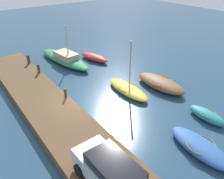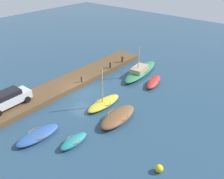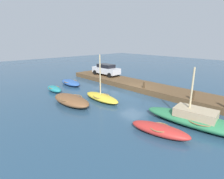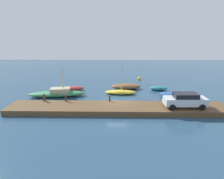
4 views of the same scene
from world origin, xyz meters
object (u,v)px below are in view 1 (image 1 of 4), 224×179
object	(u,v)px
rowboat_blue	(200,147)
mooring_post_west	(28,59)
sailboat_green	(64,58)
motorboat_brown	(160,83)
rowboat_red	(94,57)
dinghy_teal	(207,115)
rowboat_yellow	(128,89)
parked_car	(114,176)
mooring_post_mid_east	(65,93)
mooring_post_mid_west	(38,68)

from	to	relation	value
rowboat_blue	mooring_post_west	distance (m)	16.84
sailboat_green	motorboat_brown	world-z (taller)	sailboat_green
rowboat_red	dinghy_teal	world-z (taller)	rowboat_red
rowboat_yellow	motorboat_brown	bearing A→B (deg)	71.11
rowboat_blue	parked_car	bearing A→B (deg)	-91.50
rowboat_blue	dinghy_teal	xyz separation A→B (m)	(-1.46, 2.89, 0.01)
dinghy_teal	parked_car	bearing A→B (deg)	-82.61
sailboat_green	motorboat_brown	xyz separation A→B (m)	(9.56, 3.95, -0.06)
mooring_post_mid_east	parked_car	world-z (taller)	parked_car
mooring_post_mid_west	rowboat_red	bearing A→B (deg)	96.68
mooring_post_west	mooring_post_mid_west	distance (m)	2.58
sailboat_green	mooring_post_mid_east	world-z (taller)	sailboat_green
rowboat_yellow	mooring_post_mid_east	size ratio (longest dim) A/B	6.19
rowboat_red	mooring_post_west	size ratio (longest dim) A/B	4.58
rowboat_red	mooring_post_mid_west	bearing A→B (deg)	-95.85
rowboat_red	mooring_post_west	bearing A→B (deg)	-119.04
rowboat_blue	sailboat_green	world-z (taller)	sailboat_green
motorboat_brown	mooring_post_mid_east	world-z (taller)	mooring_post_mid_east
rowboat_yellow	mooring_post_west	size ratio (longest dim) A/B	5.29
mooring_post_mid_west	mooring_post_west	bearing A→B (deg)	180.00
sailboat_green	mooring_post_mid_east	bearing A→B (deg)	-32.99
mooring_post_mid_west	parked_car	distance (m)	13.38
mooring_post_west	parked_car	world-z (taller)	parked_car
rowboat_red	motorboat_brown	bearing A→B (deg)	-4.55
rowboat_blue	parked_car	xyz separation A→B (m)	(-0.57, -5.49, 1.12)
mooring_post_west	mooring_post_mid_west	bearing A→B (deg)	0.00
rowboat_yellow	sailboat_green	xyz separation A→B (m)	(-8.58, -1.27, 0.15)
rowboat_red	mooring_post_mid_east	distance (m)	8.61
mooring_post_west	mooring_post_mid_east	xyz separation A→B (m)	(7.75, 0.00, -0.06)
rowboat_red	mooring_post_west	xyz separation A→B (m)	(-1.85, -6.23, 0.68)
mooring_post_mid_east	parked_car	distance (m)	8.29
sailboat_green	dinghy_teal	xyz separation A→B (m)	(14.41, 3.19, -0.15)
rowboat_yellow	parked_car	bearing A→B (deg)	-42.73
sailboat_green	mooring_post_west	size ratio (longest dim) A/B	9.48
motorboat_brown	mooring_post_west	distance (m)	12.53
rowboat_red	mooring_post_mid_east	bearing A→B (deg)	-59.08
mooring_post_mid_west	parked_car	world-z (taller)	parked_car
motorboat_brown	mooring_post_mid_east	xyz separation A→B (m)	(-2.35, -7.39, 0.54)
rowboat_blue	mooring_post_mid_west	distance (m)	14.34
motorboat_brown	rowboat_yellow	bearing A→B (deg)	-112.69
mooring_post_mid_west	rowboat_blue	bearing A→B (deg)	15.11
rowboat_red	dinghy_teal	size ratio (longest dim) A/B	1.41
mooring_post_west	mooring_post_mid_west	xyz separation A→B (m)	(2.58, 0.00, -0.02)
rowboat_red	mooring_post_mid_east	xyz separation A→B (m)	(5.90, -6.23, 0.62)
mooring_post_west	mooring_post_mid_east	size ratio (longest dim) A/B	1.17
rowboat_blue	rowboat_yellow	size ratio (longest dim) A/B	0.91
mooring_post_mid_west	mooring_post_mid_east	xyz separation A→B (m)	(5.17, 0.00, -0.04)
sailboat_green	mooring_post_mid_west	size ratio (longest dim) A/B	9.90
rowboat_red	parked_car	size ratio (longest dim) A/B	0.86
rowboat_blue	motorboat_brown	distance (m)	7.29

